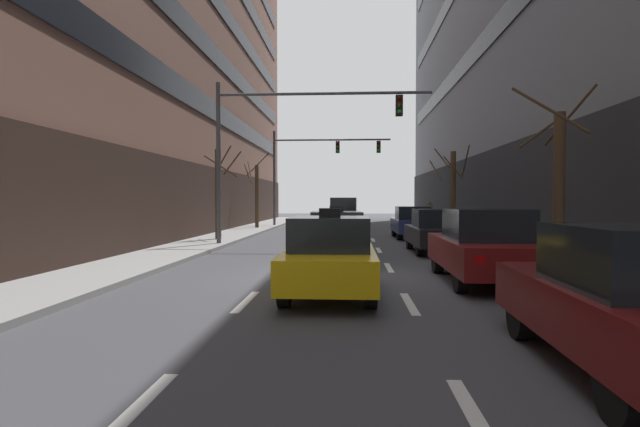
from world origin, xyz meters
The scene contains 36 objects.
ground_plane centered at (0.00, 0.00, 0.00)m, with size 120.00×120.00×0.00m, color #424247.
sidewalk_left centered at (-5.90, 0.00, 0.07)m, with size 2.55×80.00×0.14m, color gray.
sidewalk_right centered at (5.90, 0.00, 0.07)m, with size 2.55×80.00×0.14m, color gray.
lane_stripe_l1_s2 centered at (-1.54, -8.00, 0.00)m, with size 0.16×2.00×0.01m, color silver.
lane_stripe_l1_s3 centered at (-1.54, -3.00, 0.00)m, with size 0.16×2.00×0.01m, color silver.
lane_stripe_l1_s4 centered at (-1.54, 2.00, 0.00)m, with size 0.16×2.00×0.01m, color silver.
lane_stripe_l1_s5 centered at (-1.54, 7.00, 0.00)m, with size 0.16×2.00×0.01m, color silver.
lane_stripe_l1_s6 centered at (-1.54, 12.00, 0.00)m, with size 0.16×2.00×0.01m, color silver.
lane_stripe_l1_s7 centered at (-1.54, 17.00, 0.00)m, with size 0.16×2.00×0.01m, color silver.
lane_stripe_l1_s8 centered at (-1.54, 22.00, 0.00)m, with size 0.16×2.00×0.01m, color silver.
lane_stripe_l1_s9 centered at (-1.54, 27.00, 0.00)m, with size 0.16×2.00×0.01m, color silver.
lane_stripe_l1_s10 centered at (-1.54, 32.00, 0.00)m, with size 0.16×2.00×0.01m, color silver.
lane_stripe_l2_s2 centered at (1.54, -8.00, 0.00)m, with size 0.16×2.00×0.01m, color silver.
lane_stripe_l2_s3 centered at (1.54, -3.00, 0.00)m, with size 0.16×2.00×0.01m, color silver.
lane_stripe_l2_s4 centered at (1.54, 2.00, 0.00)m, with size 0.16×2.00×0.01m, color silver.
lane_stripe_l2_s5 centered at (1.54, 7.00, 0.00)m, with size 0.16×2.00×0.01m, color silver.
lane_stripe_l2_s6 centered at (1.54, 12.00, 0.00)m, with size 0.16×2.00×0.01m, color silver.
lane_stripe_l2_s7 centered at (1.54, 17.00, 0.00)m, with size 0.16×2.00×0.01m, color silver.
lane_stripe_l2_s8 centered at (1.54, 22.00, 0.00)m, with size 0.16×2.00×0.01m, color silver.
lane_stripe_l2_s9 centered at (1.54, 27.00, 0.00)m, with size 0.16×2.00×0.01m, color silver.
lane_stripe_l2_s10 centered at (1.54, 32.00, 0.00)m, with size 0.16×2.00×0.01m, color silver.
car_driving_0 centered at (0.08, 27.81, 0.83)m, with size 1.99×4.52×1.68m.
taxi_driving_1 centered at (0.03, -2.24, 0.79)m, with size 1.78×4.25×1.77m.
car_driving_2 centered at (0.06, 18.88, 1.03)m, with size 1.93×4.35×2.08m.
taxi_driving_3 centered at (0.01, 3.05, 0.78)m, with size 1.93×4.28×1.75m.
car_parked_0 centered at (3.57, -6.74, 0.82)m, with size 1.95×4.46×1.66m.
car_parked_1 centered at (3.57, -0.51, 0.85)m, with size 1.95×4.62×1.73m.
car_parked_2 centered at (3.57, 6.19, 0.79)m, with size 1.84×4.29×1.60m.
car_parked_3 centered at (3.57, 13.23, 0.80)m, with size 1.85×4.33×1.61m.
traffic_signal_0 centered at (-2.40, 8.18, 4.72)m, with size 8.84×0.34×6.65m.
traffic_signal_1 centered at (-2.21, 23.57, 4.85)m, with size 8.40×0.35×6.76m.
street_tree_0 centered at (5.63, 0.49, 2.28)m, with size 2.19×2.20×4.69m.
street_tree_1 centered at (5.62, 13.39, 2.42)m, with size 1.78×1.86×4.52m.
street_tree_2 centered at (-5.67, 20.10, 2.35)m, with size 1.62×1.75×4.99m.
street_tree_3 centered at (-5.62, 10.44, 2.30)m, with size 1.50×2.14×4.32m.
pedestrian_0 centered at (5.13, 17.54, 1.13)m, with size 0.31×0.50×1.70m.
Camera 1 is at (0.43, -12.40, 1.93)m, focal length 28.22 mm.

